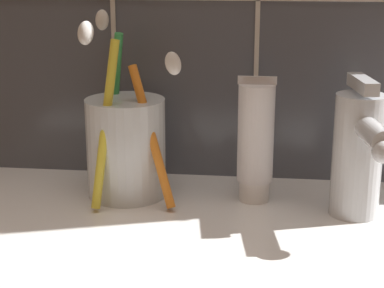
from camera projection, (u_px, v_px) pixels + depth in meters
The scene contains 4 objects.
sink_counter at pixel (232, 240), 59.53cm from camera, with size 62.94×31.15×2.00cm, color white.
toothbrush_cup at pixel (126, 144), 66.53cm from camera, with size 11.31×11.96×19.12cm.
toothpaste_tube at pixel (256, 141), 64.86cm from camera, with size 3.85×3.67×12.98cm.
sink_faucet at pixel (359, 151), 60.64cm from camera, with size 4.76×11.26×13.55cm.
Camera 1 is at (2.76, -54.62, 26.41)cm, focal length 60.00 mm.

